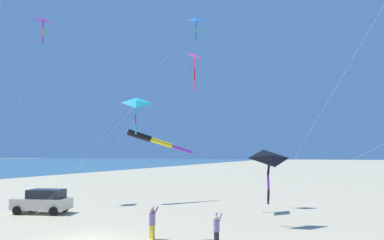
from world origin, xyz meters
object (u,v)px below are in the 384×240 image
(kite_delta_white_trailing, at_px, (270,159))
(kite_delta_long_streamer_right, at_px, (136,104))
(kite_delta_rainbow_low_near, at_px, (196,20))
(cooler_box, at_px, (20,208))
(kite_windsock_checkered_midright, at_px, (151,139))
(person_child_grey_jacket, at_px, (217,228))
(parked_car, at_px, (43,201))
(kite_delta_orange_high_right, at_px, (195,57))
(kite_delta_teal_far_right, at_px, (43,21))
(person_adult_flyer, at_px, (152,221))

(kite_delta_white_trailing, relative_size, kite_delta_long_streamer_right, 0.55)
(kite_delta_rainbow_low_near, bearing_deg, cooler_box, 37.43)
(kite_delta_white_trailing, bearing_deg, kite_windsock_checkered_midright, -30.63)
(person_child_grey_jacket, relative_size, kite_delta_white_trailing, 0.27)
(parked_car, xyz_separation_m, kite_delta_white_trailing, (-17.37, -1.61, 3.34))
(parked_car, bearing_deg, person_child_grey_jacket, 163.88)
(kite_delta_white_trailing, bearing_deg, kite_delta_orange_high_right, -33.76)
(cooler_box, distance_m, kite_delta_white_trailing, 20.54)
(kite_delta_teal_far_right, xyz_separation_m, kite_delta_long_streamer_right, (-16.95, 9.90, -10.74))
(kite_delta_teal_far_right, bearing_deg, parked_car, 137.94)
(person_adult_flyer, bearing_deg, kite_delta_long_streamer_right, -10.51)
(kite_delta_white_trailing, height_order, kite_delta_rainbow_low_near, kite_delta_rainbow_low_near)
(kite_delta_white_trailing, xyz_separation_m, kite_delta_long_streamer_right, (6.65, 5.89, 3.23))
(person_adult_flyer, xyz_separation_m, kite_delta_rainbow_low_near, (2.80, -13.96, 16.56))
(kite_delta_teal_far_right, bearing_deg, kite_windsock_checkered_midright, -161.62)
(person_adult_flyer, distance_m, kite_windsock_checkered_midright, 16.40)
(cooler_box, bearing_deg, kite_windsock_checkered_midright, -129.33)
(person_child_grey_jacket, bearing_deg, kite_delta_orange_high_right, -63.63)
(kite_delta_orange_high_right, distance_m, kite_delta_teal_far_right, 17.33)
(parked_car, xyz_separation_m, kite_delta_orange_high_right, (-10.26, -6.35, 12.04))
(parked_car, relative_size, person_adult_flyer, 2.59)
(person_child_grey_jacket, distance_m, kite_delta_teal_far_right, 29.74)
(parked_car, relative_size, kite_delta_orange_high_right, 0.34)
(kite_delta_rainbow_low_near, bearing_deg, person_adult_flyer, 101.33)
(cooler_box, bearing_deg, kite_delta_teal_far_right, -56.47)
(kite_delta_long_streamer_right, bearing_deg, person_adult_flyer, 169.49)
(kite_delta_rainbow_low_near, bearing_deg, kite_delta_long_streamer_right, 96.40)
(parked_car, height_order, kite_delta_long_streamer_right, kite_delta_long_streamer_right)
(cooler_box, distance_m, kite_delta_long_streamer_right, 15.98)
(person_adult_flyer, height_order, kite_windsock_checkered_midright, kite_windsock_checkered_midright)
(cooler_box, distance_m, person_child_grey_jacket, 19.03)
(cooler_box, relative_size, kite_windsock_checkered_midright, 0.07)
(kite_delta_long_streamer_right, bearing_deg, kite_delta_orange_high_right, -87.55)
(kite_delta_orange_high_right, height_order, kite_delta_long_streamer_right, kite_delta_orange_high_right)
(parked_car, distance_m, kite_delta_teal_far_right, 19.23)
(person_adult_flyer, bearing_deg, kite_windsock_checkered_midright, -61.53)
(cooler_box, distance_m, kite_delta_rainbow_low_near, 22.91)
(kite_delta_white_trailing, bearing_deg, person_adult_flyer, 48.65)
(person_adult_flyer, height_order, kite_delta_rainbow_low_near, kite_delta_rainbow_low_near)
(cooler_box, distance_m, kite_delta_orange_high_right, 19.19)
(parked_car, xyz_separation_m, person_child_grey_jacket, (-15.66, 4.53, -0.08))
(kite_delta_orange_high_right, bearing_deg, kite_delta_white_trailing, 146.24)
(parked_car, relative_size, kite_delta_long_streamer_right, 0.43)
(parked_car, height_order, kite_delta_white_trailing, kite_delta_white_trailing)
(kite_delta_teal_far_right, height_order, kite_delta_rainbow_low_near, kite_delta_teal_far_right)
(cooler_box, bearing_deg, kite_delta_rainbow_low_near, -142.57)
(cooler_box, relative_size, kite_delta_teal_far_right, 0.03)
(person_adult_flyer, relative_size, person_child_grey_jacket, 1.11)
(kite_windsock_checkered_midright, distance_m, kite_delta_orange_high_right, 9.45)
(parked_car, height_order, kite_windsock_checkered_midright, kite_windsock_checkered_midright)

